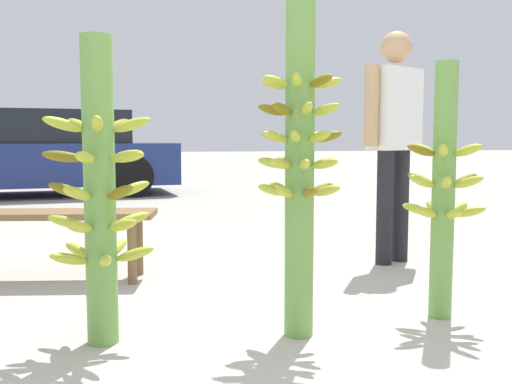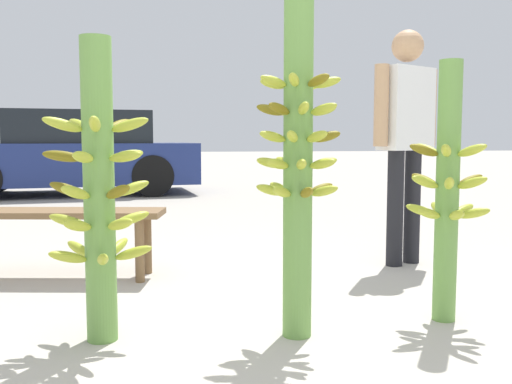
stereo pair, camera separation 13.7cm
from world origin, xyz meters
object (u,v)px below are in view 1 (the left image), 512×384
banana_stalk_right (443,189)px  parked_car (50,154)px  market_bench (46,222)px  banana_stalk_center (300,162)px  vendor_person (395,126)px  banana_stalk_left (100,192)px

banana_stalk_right → parked_car: (-2.74, 7.36, 0.00)m
banana_stalk_right → market_bench: (-2.09, 1.30, -0.29)m
banana_stalk_center → banana_stalk_right: bearing=6.5°
banana_stalk_right → market_bench: 2.48m
vendor_person → market_bench: 2.53m
banana_stalk_right → vendor_person: 1.37m
banana_stalk_right → parked_car: parked_car is taller
market_bench → banana_stalk_center: bearing=-36.2°
vendor_person → banana_stalk_left: bearing=5.9°
vendor_person → parked_car: (-3.11, 6.09, -0.35)m
banana_stalk_center → banana_stalk_right: 0.82m
banana_stalk_center → vendor_person: bearing=49.5°
parked_car → banana_stalk_left: bearing=-177.6°
banana_stalk_right → banana_stalk_left: bearing=179.4°
banana_stalk_center → banana_stalk_right: size_ratio=1.19×
banana_stalk_left → banana_stalk_center: bearing=-6.8°
parked_car → vendor_person: bearing=-158.7°
banana_stalk_center → banana_stalk_right: (0.80, 0.09, -0.15)m
banana_stalk_right → vendor_person: (0.36, 1.27, 0.35)m
banana_stalk_left → vendor_person: 2.43m
vendor_person → parked_car: 6.85m
vendor_person → parked_car: vendor_person is taller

